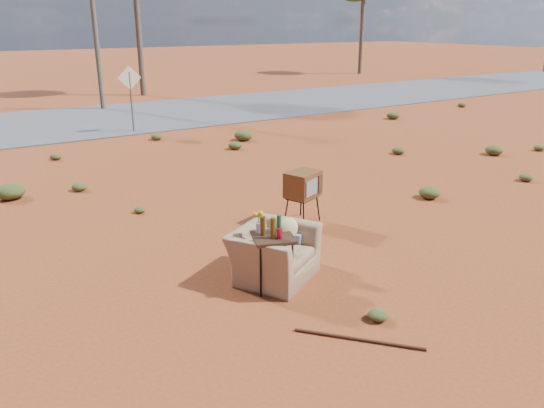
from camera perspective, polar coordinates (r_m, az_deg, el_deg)
ground at (r=7.63m, az=3.74°, el=-8.74°), size 140.00×140.00×0.00m
highway at (r=21.12m, az=-21.11°, el=8.19°), size 140.00×7.00×0.04m
armchair at (r=7.72m, az=0.41°, el=-4.45°), size 1.51×1.44×1.02m
tv_unit at (r=9.69m, az=3.35°, el=2.05°), size 0.73×0.66×0.97m
side_table at (r=7.24m, az=-0.23°, el=-3.19°), size 0.70×0.70×1.10m
rusty_bar at (r=6.50m, az=9.30°, el=-14.16°), size 1.06×1.17×0.04m
road_sign at (r=18.40m, az=-15.00°, el=12.05°), size 0.78×0.06×2.19m
utility_pole_center at (r=23.71m, az=-18.74°, el=19.58°), size 1.40×0.20×8.00m
scrub_patch at (r=10.89m, az=-13.61°, el=0.25°), size 17.49×8.07×0.33m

